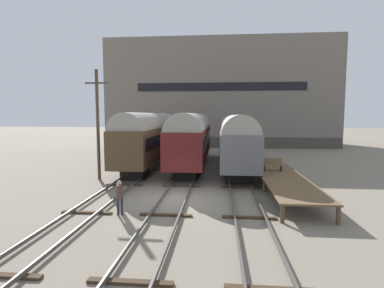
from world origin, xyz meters
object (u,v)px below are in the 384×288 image
object	(u,v)px
train_car_grey	(235,138)
train_car_brown	(150,136)
person_worker	(120,194)
train_car_maroon	(192,136)
utility_pole	(98,123)
bench	(272,164)

from	to	relation	value
train_car_grey	train_car_brown	bearing A→B (deg)	176.81
train_car_brown	person_worker	size ratio (longest dim) A/B	9.42
train_car_grey	train_car_brown	xyz separation A→B (m)	(-8.13, 0.45, 0.11)
train_car_grey	train_car_maroon	bearing A→B (deg)	172.03
train_car_brown	person_worker	xyz separation A→B (m)	(1.76, -14.33, -1.90)
train_car_brown	person_worker	world-z (taller)	train_car_brown
train_car_grey	train_car_maroon	xyz separation A→B (m)	(-4.07, 0.57, 0.08)
utility_pole	person_worker	bearing A→B (deg)	-61.41
train_car_grey	train_car_brown	size ratio (longest dim) A/B	1.03
train_car_brown	bench	xyz separation A→B (m)	(10.53, -6.55, -1.51)
train_car_maroon	train_car_brown	xyz separation A→B (m)	(-4.07, -0.12, 0.03)
train_car_grey	train_car_maroon	size ratio (longest dim) A/B	1.01
train_car_brown	utility_pole	bearing A→B (deg)	-112.02
bench	train_car_maroon	bearing A→B (deg)	134.09
train_car_grey	utility_pole	bearing A→B (deg)	-151.09
bench	utility_pole	distance (m)	13.42
train_car_brown	utility_pole	xyz separation A→B (m)	(-2.58, -6.37, 1.39)
train_car_maroon	utility_pole	size ratio (longest dim) A/B	1.99
train_car_maroon	train_car_grey	bearing A→B (deg)	-7.97
train_car_brown	bench	bearing A→B (deg)	-31.90
bench	person_worker	size ratio (longest dim) A/B	0.80
train_car_grey	bench	distance (m)	6.70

